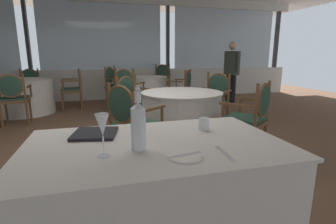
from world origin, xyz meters
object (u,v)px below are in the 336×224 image
Objects in this scene: water_bottle at (138,125)px; dining_chair_1_2 at (13,95)px; water_tumbler at (204,124)px; menu_book at (95,134)px; dining_chair_0_0 at (251,114)px; dining_chair_2_2 at (161,79)px; side_plate at (185,156)px; diner_person_0 at (232,70)px; dining_chair_2_1 at (183,86)px; wine_glass at (102,126)px; dining_chair_1_0 at (30,84)px; dining_chair_0_2 at (132,99)px; dining_chair_1_3 at (75,86)px; dining_chair_0_3 at (130,119)px; dining_chair_2_0 at (127,88)px; dining_chair_0_1 at (215,96)px; dining_chair_2_3 at (114,82)px.

dining_chair_1_2 is (-1.68, 3.67, -0.32)m from water_bottle.
water_tumbler is 0.31× the size of menu_book.
dining_chair_0_0 is 0.94× the size of dining_chair_2_2.
diner_person_0 is at bearing 58.74° from side_plate.
wine_glass is at bearing 102.66° from dining_chair_2_1.
dining_chair_0_0 is 4.00m from dining_chair_1_2.
wine_glass is 0.83× the size of menu_book.
dining_chair_1_0 is (-1.73, 5.79, -0.36)m from wine_glass.
dining_chair_1_3 reaches higher than dining_chair_0_2.
side_plate is 0.12× the size of diner_person_0.
diner_person_0 reaches higher than dining_chair_0_3.
dining_chair_2_2 is at bearing 0.00° from dining_chair_2_0.
dining_chair_1_2 is (-3.38, 1.03, 0.01)m from dining_chair_0_1.
menu_book is at bearing -49.38° from dining_chair_0_2.
water_bottle is 0.19m from wine_glass.
dining_chair_0_1 is at bearing -45.16° from dining_chair_0_0.
wine_glass is 5.85m from dining_chair_2_2.
water_tumbler is at bearing 17.25° from dining_chair_1_0.
dining_chair_1_2 is 4.74m from diner_person_0.
dining_chair_0_0 is at bearing 44.84° from dining_chair_0_1.
water_tumbler is 5.99m from dining_chair_1_0.
dining_chair_2_3 is (0.34, 5.39, -0.33)m from wine_glass.
dining_chair_1_2 is at bearing 136.35° from dining_chair_2_0.
dining_chair_0_1 reaches higher than dining_chair_2_1.
water_bottle reaches higher than dining_chair_0_1.
wine_glass is at bearing -155.80° from water_tumbler.
water_tumbler is 4.87m from diner_person_0.
dining_chair_2_2 is (1.34, 4.13, 0.04)m from dining_chair_0_3.
dining_chair_0_3 is at bearing 98.09° from dining_chair_1_3.
dining_chair_0_3 is (0.11, 1.43, -0.32)m from water_bottle.
dining_chair_0_3 is at bearing 84.11° from menu_book.
dining_chair_1_3 is at bearing 170.70° from dining_chair_0_2.
dining_chair_2_2 is at bearing 119.99° from dining_chair_0_2.
wine_glass is 0.23× the size of dining_chair_1_2.
water_tumbler is 0.08× the size of dining_chair_2_0.
dining_chair_1_2 is at bearing 177.23° from diner_person_0.
dining_chair_1_0 is at bearing 179.87° from dining_chair_0_2.
menu_book is (-0.23, 0.32, -0.13)m from water_bottle.
dining_chair_2_3 is at bearing 96.95° from menu_book.
wine_glass is 5.41m from dining_chair_2_3.
dining_chair_0_3 is 0.97× the size of dining_chair_2_0.
side_plate is 0.18× the size of dining_chair_2_0.
water_tumbler is 0.09× the size of dining_chair_0_3.
dining_chair_2_0 is 1.02× the size of dining_chair_2_3.
water_tumbler is 2.58m from dining_chair_0_2.
dining_chair_1_3 is at bearing -35.62° from dining_chair_2_2.
dining_chair_2_0 is at bearing 0.00° from dining_chair_2_2.
dining_chair_2_0 is 0.62× the size of diner_person_0.
dining_chair_0_0 is at bearing 39.51° from water_bottle.
dining_chair_1_2 is 0.93× the size of dining_chair_2_2.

